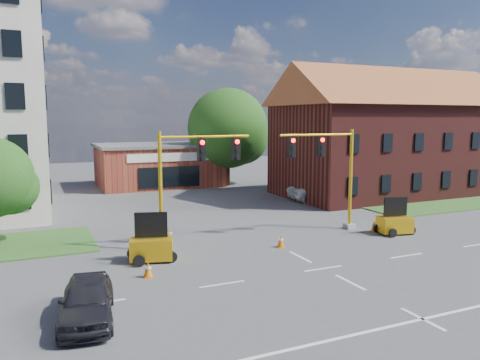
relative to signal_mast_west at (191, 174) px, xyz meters
The scene contains 16 objects.
ground 8.38m from the signal_mast_west, 54.01° to the right, with size 120.00×120.00×0.00m, color #48484B.
grass_verge_ne 22.89m from the signal_mast_west, ahead, with size 14.00×4.00×0.08m, color #295821.
lane_markings 10.73m from the signal_mast_west, 64.17° to the right, with size 60.00×36.00×0.01m, color silver, non-canonical shape.
brick_shop 24.44m from the signal_mast_west, 79.71° to the left, with size 12.40×8.40×4.30m.
townhouse_row 24.57m from the signal_mast_west, 24.11° to the left, with size 21.00×11.00×11.50m.
tree_large 23.97m from the signal_mast_west, 61.86° to the left, with size 8.62×8.21×10.00m.
signal_mast_west is the anchor object (origin of this frame).
signal_mast_east 8.71m from the signal_mast_west, ahead, with size 5.30×0.60×6.20m.
trailer_west 4.39m from the signal_mast_west, 148.32° to the right, with size 2.30×1.85×2.28m.
trailer_east 12.64m from the signal_mast_west, 10.28° to the right, with size 2.10×1.64×2.12m.
cone_a 6.22m from the signal_mast_west, 129.97° to the right, with size 0.40×0.40×0.70m.
cone_b 4.04m from the signal_mast_west, 113.28° to the left, with size 0.40×0.40×0.70m.
cone_c 5.98m from the signal_mast_west, 25.37° to the right, with size 0.40×0.40×0.70m.
cone_d 11.90m from the signal_mast_west, ahead, with size 0.40×0.40×0.70m.
pickup_white 17.68m from the signal_mast_west, 32.72° to the left, with size 2.65×5.74×1.59m, color white.
sedan_dark 10.15m from the signal_mast_west, 129.72° to the right, with size 1.74×4.31×1.47m, color #222227.
Camera 1 is at (-11.96, -17.40, 6.82)m, focal length 35.00 mm.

